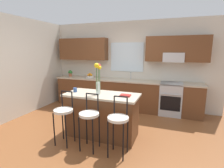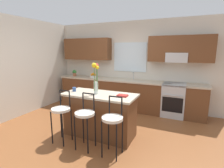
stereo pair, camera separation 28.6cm
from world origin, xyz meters
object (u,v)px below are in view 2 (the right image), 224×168
Objects in this scene: kitchen_island at (100,114)px; flower_vase at (96,76)px; mug_ceramic at (74,89)px; potted_plant_small at (75,73)px; bar_stool_near at (61,112)px; bar_stool_far at (112,121)px; cookbook at (122,96)px; bar_stool_middle at (85,116)px; fruit_bowl_oranges at (93,76)px; oven_range at (173,100)px.

flower_vase is (-0.06, -0.04, 0.85)m from kitchen_island.
potted_plant_small reaches higher than mug_ceramic.
flower_vase reaches higher than kitchen_island.
potted_plant_small is (-1.44, 2.42, 0.41)m from bar_stool_near.
kitchen_island is 0.81m from bar_stool_far.
cookbook is 3.11m from potted_plant_small.
potted_plant_small is at bearing 137.04° from kitchen_island.
mug_ceramic is at bearing 155.39° from bar_stool_far.
flower_vase is (0.49, 0.52, 0.67)m from bar_stool_near.
bar_stool_middle is 1.00× the size of bar_stool_far.
potted_plant_small reaches higher than fruit_bowl_oranges.
bar_stool_middle is at bearing 180.00° from bar_stool_far.
oven_range is at bearing -0.65° from fruit_bowl_oranges.
kitchen_island is at bearing 90.00° from bar_stool_middle.
bar_stool_middle is (0.55, 0.00, 0.00)m from bar_stool_near.
bar_stool_near is 1.60× the size of flower_vase.
bar_stool_middle is 0.88m from mug_ceramic.
fruit_bowl_oranges is (-2.58, 0.03, 0.52)m from oven_range.
cookbook is (-0.04, 0.57, 0.30)m from bar_stool_far.
oven_range is 3.83× the size of fruit_bowl_oranges.
bar_stool_far reaches higher than kitchen_island.
bar_stool_middle is 0.55m from bar_stool_far.
kitchen_island is at bearing -56.42° from fruit_bowl_oranges.
potted_plant_small is (-3.33, 0.02, 0.58)m from oven_range.
flower_vase is (-1.40, -1.88, 0.85)m from oven_range.
oven_range is 2.75m from bar_stool_middle.
bar_stool_near reaches higher than kitchen_island.
fruit_bowl_oranges reaches higher than bar_stool_near.
fruit_bowl_oranges is (-1.23, 2.42, 0.34)m from bar_stool_middle.
oven_range is 0.88× the size of bar_stool_near.
fruit_bowl_oranges is 1.08× the size of potted_plant_small.
cookbook is (0.51, 0.01, 0.47)m from kitchen_island.
bar_stool_far is 1.05m from flower_vase.
fruit_bowl_oranges reaches higher than oven_range.
flower_vase is 0.68m from cookbook.
flower_vase is 7.21× the size of mug_ceramic.
bar_stool_near reaches higher than oven_range.
mug_ceramic is 0.37× the size of fruit_bowl_oranges.
kitchen_island is 2.78m from potted_plant_small.
bar_stool_far is 0.65m from cookbook.
cookbook is 2.54m from fruit_bowl_oranges.
mug_ceramic is 0.41× the size of potted_plant_small.
bar_stool_middle is at bearing -90.00° from kitchen_island.
fruit_bowl_oranges reaches higher than bar_stool_far.
cookbook is 0.90× the size of potted_plant_small.
fruit_bowl_oranges reaches higher than kitchen_island.
bar_stool_far is (-0.79, -2.39, 0.18)m from oven_range.
oven_range is 2.27m from kitchen_island.
bar_stool_middle reaches higher than kitchen_island.
oven_range is 2.75m from mug_ceramic.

